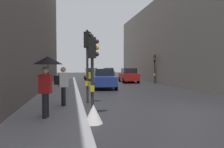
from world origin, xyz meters
The scene contains 13 objects.
ground_plane centered at (0.00, 0.00, 0.00)m, with size 120.00×120.00×0.00m, color black.
sidewalk_kerb centered at (-5.94, 6.00, 0.08)m, with size 2.71×40.00×0.16m, color gray.
building_facade_right centered at (10.59, 12.77, 4.95)m, with size 12.00×30.43×9.89m, color slate.
traffic_light_mid_street centered at (4.28, 13.26, 2.34)m, with size 0.32×0.45×3.39m.
traffic_light_near_left centered at (-4.26, 0.18, 2.22)m, with size 0.43×0.25×3.22m.
traffic_light_near_right centered at (-4.27, 2.63, 2.67)m, with size 0.44×0.37×3.88m.
car_yellow_taxi centered at (-2.20, 21.61, 0.88)m, with size 2.02×4.20×1.76m.
car_blue_van centered at (-2.28, 9.56, 0.88)m, with size 2.21×4.29×1.76m.
car_green_estate centered at (1.72, 28.86, 0.88)m, with size 2.03×4.20×1.76m.
car_red_sedan centered at (1.88, 15.67, 0.88)m, with size 2.24×4.31×1.76m.
pedestrian_with_umbrella centered at (-5.94, -0.68, 1.84)m, with size 1.00×1.00×2.14m.
pedestrian_with_black_backpack centered at (-5.53, 1.40, 1.16)m, with size 0.65×0.41×1.77m.
warning_sign_triangle centered at (-4.39, -1.15, 0.33)m, with size 0.64×0.64×0.65m, color silver.
Camera 1 is at (-5.12, -7.74, 1.93)m, focal length 31.29 mm.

